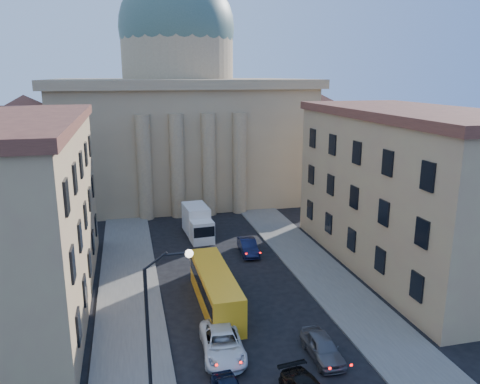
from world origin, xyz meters
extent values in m
cube|color=#585551|center=(-8.50, 18.00, 0.07)|extent=(5.00, 60.00, 0.15)
cube|color=#585551|center=(8.50, 18.00, 0.07)|extent=(5.00, 60.00, 0.15)
cube|color=#947B5B|center=(0.00, 56.00, 8.00)|extent=(34.00, 26.00, 16.00)
cube|color=#947B5B|center=(0.00, 56.00, 16.40)|extent=(35.50, 27.50, 1.20)
cylinder|color=#947B5B|center=(0.00, 56.00, 20.00)|extent=(16.00, 16.00, 8.00)
sphere|color=#4B665B|center=(0.00, 56.00, 24.00)|extent=(16.40, 16.40, 16.40)
cube|color=#947B5B|center=(-21.00, 54.00, 5.50)|extent=(13.00, 13.00, 11.00)
cone|color=#4E2921|center=(-21.00, 54.00, 13.00)|extent=(26.02, 26.02, 4.00)
cube|color=#947B5B|center=(21.00, 54.00, 5.50)|extent=(13.00, 13.00, 11.00)
cone|color=#4E2921|center=(21.00, 54.00, 13.00)|extent=(26.02, 26.02, 4.00)
cylinder|color=#947B5B|center=(-6.00, 42.80, 6.50)|extent=(1.80, 1.80, 13.00)
cylinder|color=#947B5B|center=(-2.00, 42.80, 6.50)|extent=(1.80, 1.80, 13.00)
cylinder|color=#947B5B|center=(2.00, 42.80, 6.50)|extent=(1.80, 1.80, 13.00)
cylinder|color=#947B5B|center=(6.00, 42.80, 6.50)|extent=(1.80, 1.80, 13.00)
cube|color=tan|center=(-17.00, 22.00, 7.00)|extent=(11.00, 26.00, 14.00)
cube|color=tan|center=(17.00, 22.00, 7.00)|extent=(11.00, 26.00, 14.00)
cube|color=#4E2921|center=(17.00, 22.00, 14.30)|extent=(11.60, 26.60, 0.80)
cylinder|color=black|center=(-7.50, 8.00, 4.00)|extent=(0.20, 0.20, 8.00)
cylinder|color=black|center=(-6.95, 8.00, 8.35)|extent=(1.30, 0.12, 0.96)
cylinder|color=black|center=(-5.95, 8.00, 8.65)|extent=(1.30, 0.12, 0.12)
sphere|color=white|center=(-5.20, 8.00, 8.60)|extent=(0.44, 0.44, 0.44)
imported|color=white|center=(-2.75, 11.69, 0.78)|extent=(2.97, 5.79, 1.56)
imported|color=#505155|center=(3.38, 9.80, 0.74)|extent=(1.76, 4.35, 1.48)
imported|color=black|center=(3.32, 28.22, 0.74)|extent=(1.86, 4.60, 1.49)
cube|color=#F2A81A|center=(-1.97, 18.16, 1.45)|extent=(2.47, 10.35, 2.91)
cube|color=black|center=(-1.97, 18.16, 1.92)|extent=(2.52, 9.79, 1.03)
cylinder|color=black|center=(-2.86, 14.40, 0.47)|extent=(0.29, 0.94, 0.94)
cylinder|color=black|center=(-0.98, 14.42, 0.47)|extent=(0.29, 0.94, 0.94)
cylinder|color=black|center=(-2.95, 21.90, 0.47)|extent=(0.29, 0.94, 0.94)
cylinder|color=black|center=(-1.07, 21.93, 0.47)|extent=(0.29, 0.94, 0.94)
cube|color=silver|center=(-0.68, 32.66, 1.22)|extent=(2.51, 2.60, 2.45)
cube|color=black|center=(-0.60, 31.49, 1.53)|extent=(2.25, 0.27, 1.12)
cube|color=silver|center=(-0.86, 35.41, 1.79)|extent=(2.73, 4.44, 3.16)
cylinder|color=black|center=(-1.67, 32.18, 0.46)|extent=(0.35, 0.94, 0.92)
cylinder|color=black|center=(0.37, 32.32, 0.46)|extent=(0.35, 0.94, 0.92)
cylinder|color=black|center=(-1.94, 36.26, 0.46)|extent=(0.35, 0.94, 0.92)
cylinder|color=black|center=(0.09, 36.39, 0.46)|extent=(0.35, 0.94, 0.92)
camera|label=1|loc=(-8.05, -14.65, 17.59)|focal=35.00mm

